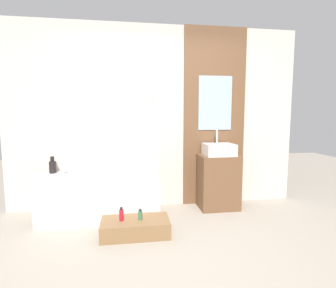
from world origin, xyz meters
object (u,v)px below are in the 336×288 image
(vase_round_light, at_px, (66,169))
(vase_tall_dark, at_px, (53,166))
(bathtub, at_px, (101,196))
(wooden_step_bench, at_px, (135,227))
(bottle_soap_secondary, at_px, (140,215))
(sink, at_px, (219,149))
(bottle_soap_primary, at_px, (121,215))

(vase_round_light, bearing_deg, vase_tall_dark, 176.72)
(bathtub, xyz_separation_m, vase_round_light, (-0.47, 0.22, 0.33))
(bathtub, bearing_deg, wooden_step_bench, -54.36)
(vase_tall_dark, distance_m, bottle_soap_secondary, 1.47)
(vase_tall_dark, height_order, bottle_soap_secondary, vase_tall_dark)
(wooden_step_bench, relative_size, vase_tall_dark, 3.38)
(vase_round_light, bearing_deg, sink, -3.24)
(sink, bearing_deg, wooden_step_bench, -149.97)
(vase_round_light, xyz_separation_m, bottle_soap_primary, (0.75, -0.82, -0.37))
(vase_tall_dark, bearing_deg, vase_round_light, -3.28)
(bathtub, height_order, wooden_step_bench, bathtub)
(bathtub, distance_m, wooden_step_bench, 0.76)
(wooden_step_bench, xyz_separation_m, bottle_soap_secondary, (0.06, 0.00, 0.14))
(bottle_soap_primary, xyz_separation_m, bottle_soap_secondary, (0.21, 0.00, -0.02))
(bathtub, distance_m, vase_tall_dark, 0.78)
(vase_tall_dark, bearing_deg, bottle_soap_secondary, -36.06)
(sink, height_order, vase_tall_dark, sink)
(wooden_step_bench, relative_size, bottle_soap_secondary, 6.40)
(wooden_step_bench, distance_m, bottle_soap_secondary, 0.15)
(wooden_step_bench, height_order, vase_round_light, vase_round_light)
(vase_round_light, bearing_deg, bottle_soap_primary, -47.38)
(bathtub, distance_m, bottle_soap_secondary, 0.77)
(bathtub, relative_size, bottle_soap_primary, 9.74)
(sink, relative_size, bottle_soap_primary, 2.70)
(sink, bearing_deg, bottle_soap_primary, -152.82)
(bathtub, xyz_separation_m, vase_tall_dark, (-0.65, 0.23, 0.37))
(bottle_soap_secondary, bearing_deg, vase_round_light, 139.61)
(sink, xyz_separation_m, bottle_soap_secondary, (-1.15, -0.70, -0.62))
(vase_round_light, distance_m, bottle_soap_primary, 1.17)
(bottle_soap_primary, bearing_deg, wooden_step_bench, 0.00)
(vase_tall_dark, bearing_deg, bathtub, -19.35)
(sink, xyz_separation_m, bottle_soap_primary, (-1.36, -0.70, -0.61))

